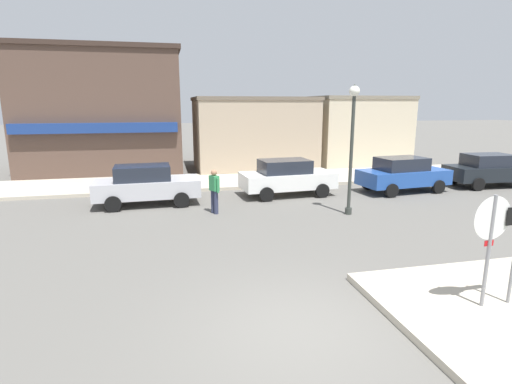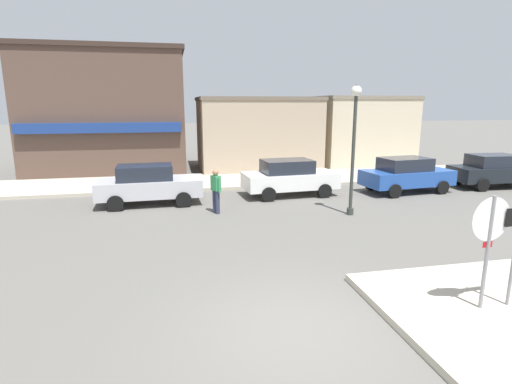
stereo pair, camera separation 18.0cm
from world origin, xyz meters
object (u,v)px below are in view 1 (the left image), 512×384
object	(u,v)px
parked_car_nearest	(146,184)
pedestrian_crossing_near	(214,190)
stop_sign	(490,237)
parked_car_fourth	(489,170)
parked_car_second	(287,177)
parked_car_third	(403,174)
lamp_post	(352,131)

from	to	relation	value
parked_car_nearest	pedestrian_crossing_near	bearing A→B (deg)	-37.96
stop_sign	parked_car_nearest	bearing A→B (deg)	122.81
parked_car_fourth	pedestrian_crossing_near	distance (m)	13.58
stop_sign	parked_car_second	xyz separation A→B (m)	(-0.64, 10.41, -0.71)
parked_car_second	parked_car_nearest	bearing A→B (deg)	-176.71
parked_car_third	stop_sign	bearing A→B (deg)	-115.09
stop_sign	pedestrian_crossing_near	world-z (taller)	stop_sign
parked_car_third	parked_car_second	bearing A→B (deg)	175.27
stop_sign	lamp_post	bearing A→B (deg)	84.88
parked_car_nearest	parked_car_fourth	xyz separation A→B (m)	(15.88, 0.05, 0.00)
parked_car_nearest	stop_sign	bearing A→B (deg)	-57.19
stop_sign	parked_car_third	distance (m)	11.03
stop_sign	pedestrian_crossing_near	size ratio (longest dim) A/B	1.43
parked_car_second	parked_car_third	distance (m)	5.32
lamp_post	parked_car_second	xyz separation A→B (m)	(-1.26, 3.42, -2.15)
parked_car_fourth	parked_car_second	bearing A→B (deg)	178.35
stop_sign	parked_car_second	bearing A→B (deg)	93.51
lamp_post	parked_car_nearest	world-z (taller)	lamp_post
parked_car_third	parked_car_fourth	xyz separation A→B (m)	(4.72, 0.15, 0.00)
lamp_post	parked_car_fourth	distance (m)	9.55
lamp_post	pedestrian_crossing_near	world-z (taller)	lamp_post
parked_car_fourth	pedestrian_crossing_near	size ratio (longest dim) A/B	2.54
parked_car_third	lamp_post	bearing A→B (deg)	-143.59
lamp_post	pedestrian_crossing_near	xyz separation A→B (m)	(-4.68, 1.18, -2.09)
parked_car_nearest	parked_car_third	bearing A→B (deg)	-0.53
parked_car_third	parked_car_fourth	size ratio (longest dim) A/B	1.02
parked_car_nearest	parked_car_third	distance (m)	11.16
parked_car_third	parked_car_fourth	bearing A→B (deg)	1.83
stop_sign	pedestrian_crossing_near	bearing A→B (deg)	116.39
lamp_post	parked_car_third	distance (m)	5.46
parked_car_third	pedestrian_crossing_near	world-z (taller)	pedestrian_crossing_near
parked_car_nearest	parked_car_fourth	distance (m)	15.88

